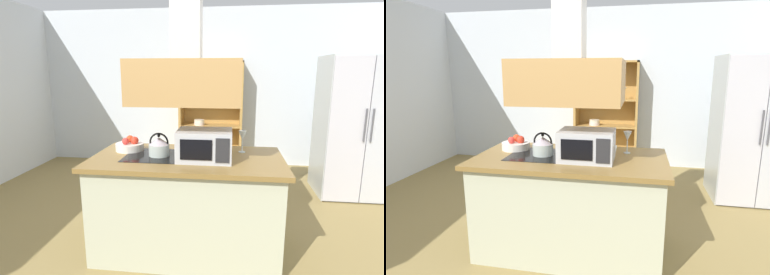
# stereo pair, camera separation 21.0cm
# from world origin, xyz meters

# --- Properties ---
(ground_plane) EXTENTS (7.80, 7.80, 0.00)m
(ground_plane) POSITION_xyz_m (0.00, 0.00, 0.00)
(ground_plane) COLOR olive
(wall_back) EXTENTS (6.00, 0.12, 2.70)m
(wall_back) POSITION_xyz_m (0.00, 3.00, 1.35)
(wall_back) COLOR silver
(wall_back) RESTS_ON ground
(kitchen_island) EXTENTS (1.69, 0.91, 0.90)m
(kitchen_island) POSITION_xyz_m (0.05, 0.11, 0.45)
(kitchen_island) COLOR #B5B89E
(kitchen_island) RESTS_ON ground
(range_hood) EXTENTS (0.90, 0.70, 1.32)m
(range_hood) POSITION_xyz_m (0.05, 0.11, 1.69)
(range_hood) COLOR #B2854C
(refrigerator) EXTENTS (0.90, 0.77, 1.84)m
(refrigerator) POSITION_xyz_m (2.06, 1.73, 0.92)
(refrigerator) COLOR #B4BBBA
(refrigerator) RESTS_ON ground
(dish_cabinet) EXTENTS (1.07, 0.40, 1.82)m
(dish_cabinet) POSITION_xyz_m (0.08, 2.78, 0.80)
(dish_cabinet) COLOR #B18441
(dish_cabinet) RESTS_ON ground
(kettle) EXTENTS (0.19, 0.19, 0.21)m
(kettle) POSITION_xyz_m (-0.21, 0.11, 0.99)
(kettle) COLOR #B1BEB5
(kettle) RESTS_ON kitchen_island
(cutting_board) EXTENTS (0.34, 0.25, 0.02)m
(cutting_board) POSITION_xyz_m (0.26, 0.42, 0.91)
(cutting_board) COLOR white
(cutting_board) RESTS_ON kitchen_island
(microwave) EXTENTS (0.46, 0.35, 0.26)m
(microwave) POSITION_xyz_m (0.21, 0.04, 1.03)
(microwave) COLOR #B7BABF
(microwave) RESTS_ON kitchen_island
(wine_glass_on_counter) EXTENTS (0.08, 0.08, 0.21)m
(wine_glass_on_counter) POSITION_xyz_m (0.54, 0.33, 1.05)
(wine_glass_on_counter) COLOR silver
(wine_glass_on_counter) RESTS_ON kitchen_island
(fruit_bowl) EXTENTS (0.27, 0.27, 0.14)m
(fruit_bowl) POSITION_xyz_m (-0.53, 0.27, 0.95)
(fruit_bowl) COLOR silver
(fruit_bowl) RESTS_ON kitchen_island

